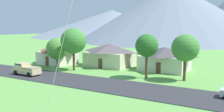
{
  "coord_description": "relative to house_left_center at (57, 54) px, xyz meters",
  "views": [
    {
      "loc": [
        12.56,
        -2.11,
        8.49
      ],
      "look_at": [
        -0.98,
        20.81,
        5.21
      ],
      "focal_mm": 39.04,
      "sensor_mm": 36.0,
      "label": 1
    }
  ],
  "objects": [
    {
      "name": "road_strip",
      "position": [
        25.62,
        -11.2,
        -2.25
      ],
      "size": [
        160.0,
        7.86,
        0.08
      ],
      "primitive_type": "cube",
      "color": "#2D2D33",
      "rests_on": "ground"
    },
    {
      "name": "tree_near_left",
      "position": [
        23.11,
        -3.96,
        3.02
      ],
      "size": [
        3.74,
        3.74,
        7.23
      ],
      "color": "brown",
      "rests_on": "ground"
    },
    {
      "name": "tree_center",
      "position": [
        2.94,
        -3.15,
        1.58
      ],
      "size": [
        4.49,
        4.49,
        6.13
      ],
      "color": "brown",
      "rests_on": "ground"
    },
    {
      "name": "pickup_truck_sand_west_side",
      "position": [
        4.11,
        -12.2,
        -1.23
      ],
      "size": [
        5.24,
        2.41,
        1.99
      ],
      "color": "#C6B284",
      "rests_on": "road_strip"
    },
    {
      "name": "tree_near_right",
      "position": [
        28.93,
        -2.66,
        2.83
      ],
      "size": [
        4.24,
        4.24,
        7.27
      ],
      "color": "#4C3823",
      "rests_on": "ground"
    },
    {
      "name": "house_left_center",
      "position": [
        0.0,
        0.0,
        0.0
      ],
      "size": [
        7.61,
        6.89,
        4.43
      ],
      "color": "beige",
      "rests_on": "ground"
    },
    {
      "name": "house_right_center",
      "position": [
        23.39,
        4.5,
        0.03
      ],
      "size": [
        9.15,
        7.71,
        4.49
      ],
      "color": "beige",
      "rests_on": "ground"
    },
    {
      "name": "tree_right_of_center",
      "position": [
        8.29,
        -4.35,
        3.36
      ],
      "size": [
        4.91,
        4.91,
        8.13
      ],
      "color": "#4C3823",
      "rests_on": "ground"
    },
    {
      "name": "mountain_east_ridge",
      "position": [
        -62.91,
        129.76,
        8.32
      ],
      "size": [
        125.83,
        125.83,
        21.21
      ],
      "primitive_type": "cone",
      "color": "slate",
      "rests_on": "ground"
    },
    {
      "name": "mountain_central_ridge",
      "position": [
        -4.04,
        98.94,
        14.05
      ],
      "size": [
        108.76,
        108.76,
        32.69
      ],
      "primitive_type": "cone",
      "color": "slate",
      "rests_on": "ground"
    },
    {
      "name": "house_rightmost",
      "position": [
        11.62,
        3.45,
        0.16
      ],
      "size": [
        9.66,
        7.77,
        4.74
      ],
      "color": "beige",
      "rests_on": "ground"
    },
    {
      "name": "mountain_far_west_ridge",
      "position": [
        0.29,
        138.56,
        9.18
      ],
      "size": [
        74.82,
        74.82,
        22.95
      ],
      "primitive_type": "cone",
      "color": "gray",
      "rests_on": "ground"
    }
  ]
}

